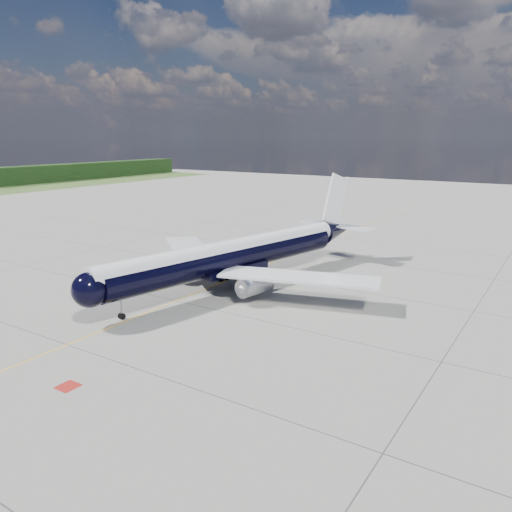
% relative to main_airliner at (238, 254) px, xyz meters
% --- Properties ---
extents(ground, '(320.00, 320.00, 0.00)m').
position_rel_main_airliner_xyz_m(ground, '(-2.71, 11.06, -4.16)').
color(ground, gray).
rests_on(ground, ground).
extents(taxiway_centerline, '(0.16, 160.00, 0.01)m').
position_rel_main_airliner_xyz_m(taxiway_centerline, '(-2.71, 6.06, -4.15)').
color(taxiway_centerline, '#FFB10D').
rests_on(taxiway_centerline, ground).
extents(red_marking, '(1.60, 1.60, 0.01)m').
position_rel_main_airliner_xyz_m(red_marking, '(4.09, -28.94, -4.15)').
color(red_marking, maroon).
rests_on(red_marking, ground).
extents(main_airliner, '(37.31, 46.01, 13.40)m').
position_rel_main_airliner_xyz_m(main_airliner, '(0.00, 0.00, 0.00)').
color(main_airliner, black).
rests_on(main_airliner, ground).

